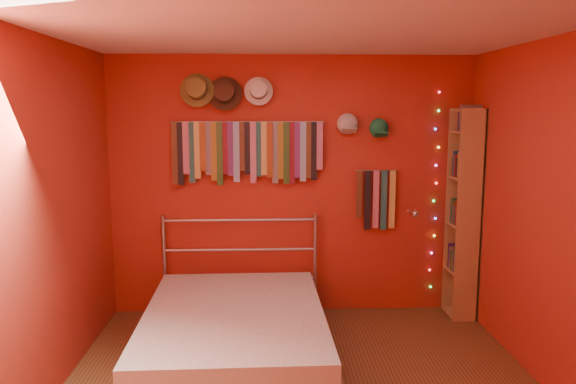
{
  "coord_description": "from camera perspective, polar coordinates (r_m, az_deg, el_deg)",
  "views": [
    {
      "loc": [
        -0.25,
        -3.63,
        2.02
      ],
      "look_at": [
        -0.07,
        0.9,
        1.32
      ],
      "focal_mm": 35.0,
      "sensor_mm": 36.0,
      "label": 1
    }
  ],
  "objects": [
    {
      "name": "back_wall",
      "position": [
        5.44,
        0.42,
        0.6
      ],
      "size": [
        3.5,
        0.02,
        2.5
      ],
      "primitive_type": "cube",
      "color": "#9D2C19",
      "rests_on": "ground"
    },
    {
      "name": "right_wall",
      "position": [
        4.21,
        26.16,
        -2.68
      ],
      "size": [
        0.02,
        3.5,
        2.5
      ],
      "primitive_type": "cube",
      "color": "#9D2C19",
      "rests_on": "ground"
    },
    {
      "name": "left_wall",
      "position": [
        4.0,
        -24.24,
        -3.12
      ],
      "size": [
        0.02,
        3.5,
        2.5
      ],
      "primitive_type": "cube",
      "color": "#9D2C19",
      "rests_on": "ground"
    },
    {
      "name": "ceiling",
      "position": [
        3.67,
        1.75,
        16.26
      ],
      "size": [
        3.5,
        3.5,
        0.02
      ],
      "primitive_type": "cube",
      "color": "white",
      "rests_on": "back_wall"
    },
    {
      "name": "tie_rack",
      "position": [
        5.33,
        -4.14,
        4.32
      ],
      "size": [
        1.45,
        0.03,
        0.6
      ],
      "color": "#A9A9AD",
      "rests_on": "back_wall"
    },
    {
      "name": "small_tie_rack",
      "position": [
        5.49,
        8.97,
        -0.55
      ],
      "size": [
        0.4,
        0.03,
        0.59
      ],
      "color": "#A9A9AD",
      "rests_on": "back_wall"
    },
    {
      "name": "fedora_olive",
      "position": [
        5.32,
        -9.27,
        10.28
      ],
      "size": [
        0.32,
        0.17,
        0.31
      ],
      "rotation": [
        1.36,
        0.0,
        0.0
      ],
      "color": "olive",
      "rests_on": "back_wall"
    },
    {
      "name": "fedora_brown",
      "position": [
        5.3,
        -6.47,
        10.0
      ],
      "size": [
        0.32,
        0.17,
        0.32
      ],
      "rotation": [
        1.36,
        0.0,
        0.0
      ],
      "color": "#402516",
      "rests_on": "back_wall"
    },
    {
      "name": "fedora_white",
      "position": [
        5.29,
        -3.01,
        10.29
      ],
      "size": [
        0.27,
        0.15,
        0.26
      ],
      "rotation": [
        1.36,
        0.0,
        0.0
      ],
      "color": "silver",
      "rests_on": "back_wall"
    },
    {
      "name": "cap_white",
      "position": [
        5.38,
        6.08,
        6.88
      ],
      "size": [
        0.19,
        0.24,
        0.19
      ],
      "color": "silver",
      "rests_on": "back_wall"
    },
    {
      "name": "cap_green",
      "position": [
        5.44,
        9.21,
        6.42
      ],
      "size": [
        0.18,
        0.23,
        0.18
      ],
      "color": "#1B7A46",
      "rests_on": "back_wall"
    },
    {
      "name": "fairy_lights",
      "position": [
        5.65,
        14.69,
        -0.0
      ],
      "size": [
        0.06,
        0.02,
        1.94
      ],
      "color": "#FF3333",
      "rests_on": "back_wall"
    },
    {
      "name": "reading_lamp",
      "position": [
        5.44,
        12.7,
        -2.13
      ],
      "size": [
        0.07,
        0.29,
        0.08
      ],
      "color": "#A9A9AD",
      "rests_on": "back_wall"
    },
    {
      "name": "bookshelf",
      "position": [
        5.59,
        17.75,
        -2.01
      ],
      "size": [
        0.25,
        0.34,
        2.0
      ],
      "color": "#A4754A",
      "rests_on": "ground"
    },
    {
      "name": "bed",
      "position": [
        4.61,
        -5.45,
        -14.13
      ],
      "size": [
        1.53,
        2.06,
        0.99
      ],
      "rotation": [
        0.0,
        0.0,
        0.02
      ],
      "color": "#A9A9AD",
      "rests_on": "ground"
    }
  ]
}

